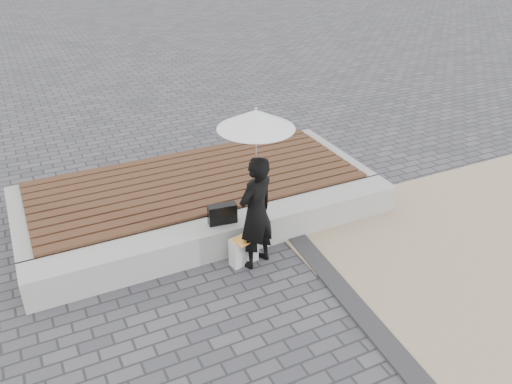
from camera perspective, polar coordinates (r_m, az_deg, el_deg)
ground at (r=5.81m, az=3.62°, el=-14.00°), size 80.00×80.00×0.00m
edging_band at (r=5.83m, az=12.77°, el=-14.36°), size 0.61×5.20×0.04m
seating_ledge at (r=6.82m, az=-2.93°, el=-4.51°), size 5.00×0.45×0.40m
timber_platform at (r=7.78m, az=-6.45°, el=-0.13°), size 5.00×2.00×0.40m
timber_decking at (r=7.68m, az=-6.54°, el=1.31°), size 4.60×2.00×0.04m
woman at (r=6.24m, az=0.00°, el=-2.25°), size 0.61×0.51×1.44m
parasol at (r=5.73m, az=0.00°, el=7.84°), size 0.86×0.86×1.10m
handbag at (r=6.61m, az=-3.64°, el=-2.36°), size 0.37×0.17×0.25m
canvas_tote at (r=6.54m, az=-1.34°, el=-6.25°), size 0.38×0.22×0.37m
magazine at (r=6.39m, az=-1.17°, el=-5.08°), size 0.34×0.29×0.01m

